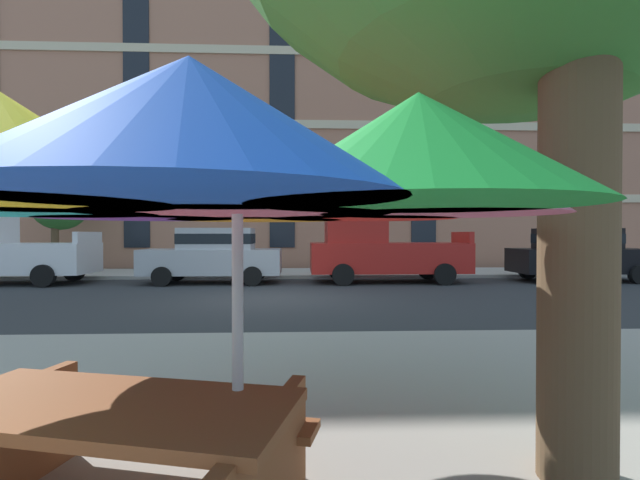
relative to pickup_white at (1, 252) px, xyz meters
The scene contains 10 objects.
ground_plane 9.52m from the pickup_white, 23.02° to the right, with size 120.00×120.00×0.00m, color #2D3033.
sidewalk_far 9.29m from the pickup_white, 19.59° to the left, with size 56.00×3.60×0.12m, color #B2ADA3.
apartment_building 16.64m from the pickup_white, 52.36° to the left, with size 43.85×12.08×19.20m.
pickup_white is the anchor object (origin of this frame).
sedan_silver 6.70m from the pickup_white, ahead, with size 4.40×1.98×1.78m.
pickup_red 12.13m from the pickup_white, ahead, with size 5.10×2.12×2.20m.
sedan_black 18.81m from the pickup_white, ahead, with size 4.40×1.98×1.78m.
street_tree_left 3.82m from the pickup_white, 89.36° to the left, with size 2.22×2.29×3.96m.
patio_umbrella 15.65m from the pickup_white, 54.38° to the right, with size 3.43×3.43×2.19m.
picnic_table 15.42m from the pickup_white, 56.54° to the right, with size 2.12×1.92×0.77m.
Camera 1 is at (0.71, -11.45, 1.59)m, focal length 26.13 mm.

